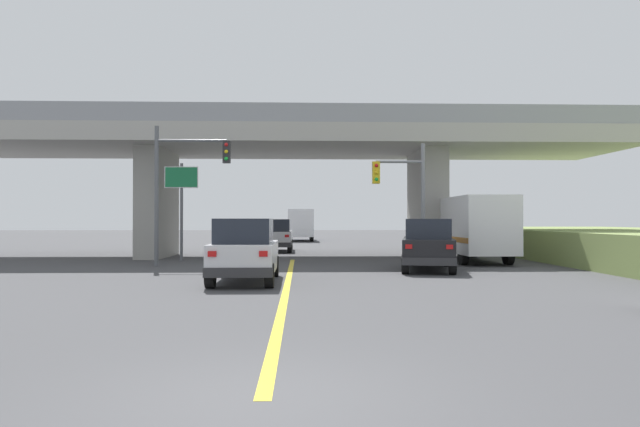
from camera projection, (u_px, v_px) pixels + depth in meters
The scene contains 11 objects.
ground at pixel (293, 257), 30.77m from camera, with size 160.00×160.00×0.00m, color #424244.
overpass_bridge at pixel (293, 154), 30.83m from camera, with size 35.14×8.18×7.50m.
lane_divider_stripe at pixel (287, 285), 17.27m from camera, with size 0.20×22.10×0.01m, color yellow.
suv_lead at pixel (245, 250), 18.09m from camera, with size 1.97×4.47×2.02m.
suv_crossing at pixel (428, 244), 22.41m from camera, with size 2.81×5.02×2.02m.
box_truck at pixel (472, 228), 27.21m from camera, with size 2.33×7.34×3.04m.
sedan_oncoming at pixel (276, 235), 35.91m from camera, with size 2.01×4.76×2.02m.
traffic_signal_nearside at pixel (406, 190), 24.92m from camera, with size 2.32×0.36×5.33m.
traffic_signal_farside at pixel (181, 176), 24.41m from camera, with size 3.23×0.36×6.00m.
highway_sign at pixel (181, 189), 27.43m from camera, with size 1.60×0.17×4.71m.
semi_truck_distant at pixel (301, 224), 53.90m from camera, with size 2.33×7.11×2.94m.
Camera 1 is at (0.42, -6.27, 1.98)m, focal length 32.07 mm.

